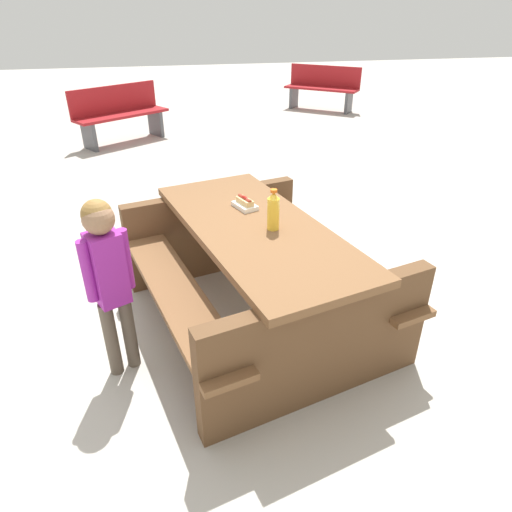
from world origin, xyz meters
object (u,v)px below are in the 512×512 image
at_px(picnic_table, 256,267).
at_px(park_bench_far, 120,113).
at_px(park_bench_mid, 322,87).
at_px(child_in_coat, 108,269).
at_px(hotdog_tray, 245,204).
at_px(soda_bottle, 273,211).

relative_size(picnic_table, park_bench_far, 1.42).
height_order(picnic_table, park_bench_mid, park_bench_mid).
bearing_deg(child_in_coat, park_bench_far, 2.41).
bearing_deg(picnic_table, park_bench_far, 12.40).
distance_m(child_in_coat, park_bench_far, 5.36).
xyz_separation_m(hotdog_tray, park_bench_mid, (6.48, -2.87, -0.33)).
xyz_separation_m(child_in_coat, park_bench_mid, (7.05, -3.73, -0.26)).
xyz_separation_m(hotdog_tray, park_bench_far, (4.78, 1.09, -0.33)).
xyz_separation_m(soda_bottle, park_bench_mid, (6.84, -2.76, -0.42)).
height_order(hotdog_tray, child_in_coat, child_in_coat).
xyz_separation_m(picnic_table, park_bench_far, (5.06, 1.11, 0.00)).
height_order(picnic_table, hotdog_tray, hotdog_tray).
xyz_separation_m(soda_bottle, park_bench_far, (5.13, 1.20, -0.42)).
xyz_separation_m(soda_bottle, hotdog_tray, (0.36, 0.11, -0.09)).
height_order(child_in_coat, park_bench_far, child_in_coat).
bearing_deg(park_bench_mid, child_in_coat, 152.11).
relative_size(hotdog_tray, park_bench_far, 0.14).
bearing_deg(hotdog_tray, soda_bottle, -162.97).
xyz_separation_m(child_in_coat, park_bench_far, (5.35, 0.23, -0.26)).
xyz_separation_m(picnic_table, soda_bottle, (-0.08, -0.09, 0.43)).
distance_m(hotdog_tray, child_in_coat, 1.04).
bearing_deg(soda_bottle, child_in_coat, 102.39).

